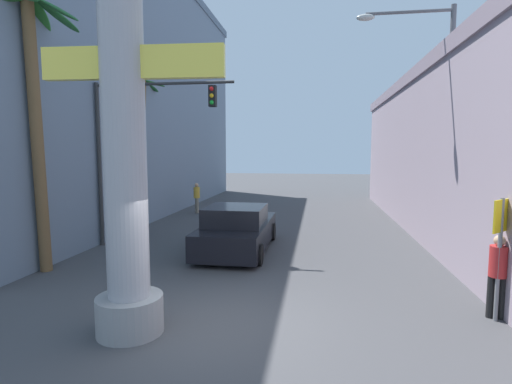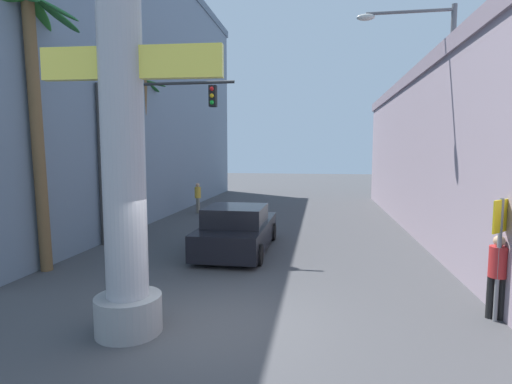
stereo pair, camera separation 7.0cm
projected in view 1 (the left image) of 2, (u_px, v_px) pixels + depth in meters
The scene contains 11 objects.
ground_plane at pixel (274, 228), 17.57m from camera, with size 87.60×87.60×0.00m, color #424244.
building_left at pixel (101, 91), 21.74m from camera, with size 8.16×25.80×13.28m.
neon_sign_pole at pixel (122, 72), 6.96m from camera, with size 3.60×1.22×10.05m.
street_lamp at pixel (434, 108), 12.26m from camera, with size 2.92×0.28×7.73m.
crossing_sign at pixel (500, 241), 7.79m from camera, with size 0.47×0.47×2.46m.
traffic_light_mast at pixel (139, 131), 13.77m from camera, with size 4.96×0.32×5.74m.
car_lead at pixel (238, 230), 13.50m from camera, with size 2.17×4.93×1.56m.
palm_tree_near_left at pixel (36, 101), 10.72m from camera, with size 2.58×2.48×7.43m.
palm_tree_mid_left at pixel (140, 136), 18.15m from camera, with size 2.43×2.32×6.73m.
pedestrian_far_left at pixel (197, 196), 21.79m from camera, with size 0.47×0.47×1.65m.
pedestrian_by_sign at pixel (498, 270), 7.97m from camera, with size 0.43×0.43×1.71m.
Camera 1 is at (1.85, -7.24, 3.36)m, focal length 28.00 mm.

